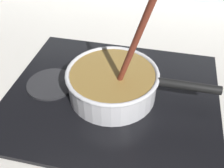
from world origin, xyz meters
TOP-DOWN VIEW (x-y plane):
  - ground at (0.00, 0.00)m, footprint 2.40×1.60m
  - hob_plate at (-0.00, 0.10)m, footprint 0.56×0.48m
  - burner_ring at (-0.00, 0.10)m, footprint 0.18×0.18m
  - spare_burner at (-0.18, 0.10)m, footprint 0.13×0.13m
  - cooking_pan at (0.00, 0.10)m, footprint 0.38×0.24m

SIDE VIEW (x-z plane):
  - ground at x=0.00m, z-range -0.04..0.00m
  - hob_plate at x=0.00m, z-range 0.00..0.01m
  - spare_burner at x=-0.18m, z-range 0.01..0.02m
  - burner_ring at x=0.00m, z-range 0.01..0.02m
  - cooking_pan at x=0.00m, z-range -0.10..0.21m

